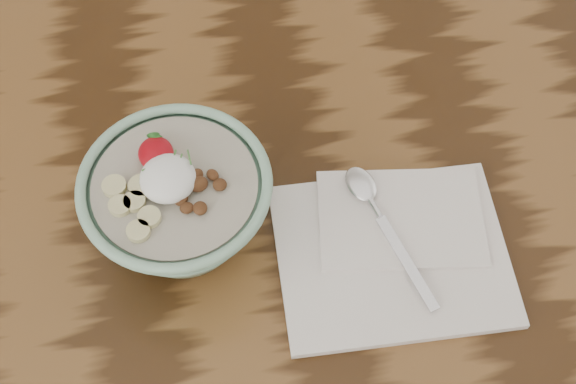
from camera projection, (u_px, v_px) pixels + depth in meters
The scene contains 4 objects.
table at pixel (304, 263), 99.01cm from camera, with size 160.00×90.00×75.00cm.
breakfast_bowl at pixel (179, 204), 84.77cm from camera, with size 20.09×20.09×13.52cm.
napkin at pixel (394, 247), 89.07cm from camera, with size 26.45×22.57×1.56cm.
spoon at pixel (372, 203), 90.40cm from camera, with size 6.86×19.28×1.01cm.
Camera 1 is at (-9.97, -41.35, 155.57)cm, focal length 50.00 mm.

